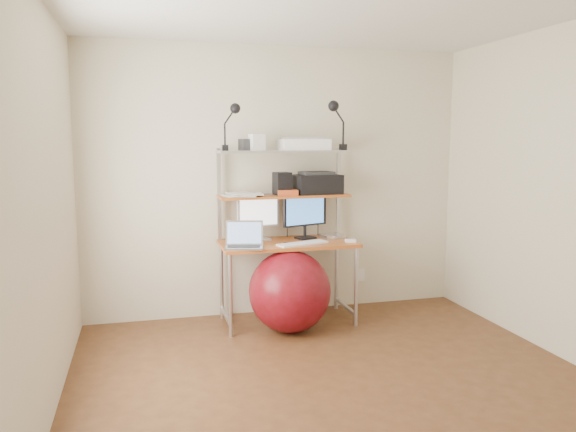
# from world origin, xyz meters

# --- Properties ---
(room) EXTENTS (3.60, 3.60, 3.60)m
(room) POSITION_xyz_m (0.00, 0.00, 1.25)
(room) COLOR brown
(room) RESTS_ON ground
(computer_desk) EXTENTS (1.20, 0.60, 1.57)m
(computer_desk) POSITION_xyz_m (0.00, 1.50, 0.96)
(computer_desk) COLOR #C45926
(computer_desk) RESTS_ON ground
(desktop) EXTENTS (1.20, 0.60, 0.00)m
(desktop) POSITION_xyz_m (0.00, 1.44, 0.74)
(desktop) COLOR #C45926
(desktop) RESTS_ON computer_desk
(mid_shelf) EXTENTS (1.18, 0.34, 0.00)m
(mid_shelf) POSITION_xyz_m (0.00, 1.57, 1.15)
(mid_shelf) COLOR #C45926
(mid_shelf) RESTS_ON computer_desk
(top_shelf) EXTENTS (1.18, 0.34, 0.00)m
(top_shelf) POSITION_xyz_m (0.00, 1.57, 1.55)
(top_shelf) COLOR silver
(top_shelf) RESTS_ON computer_desk
(floor) EXTENTS (3.60, 3.60, 0.00)m
(floor) POSITION_xyz_m (0.00, 0.00, 0.00)
(floor) COLOR brown
(floor) RESTS_ON ground
(wall_outlet) EXTENTS (0.08, 0.01, 0.12)m
(wall_outlet) POSITION_xyz_m (0.85, 1.79, 0.30)
(wall_outlet) COLOR white
(wall_outlet) RESTS_ON room
(monitor_silver) EXTENTS (0.41, 0.19, 0.46)m
(monitor_silver) POSITION_xyz_m (-0.23, 1.59, 0.98)
(monitor_silver) COLOR silver
(monitor_silver) RESTS_ON desktop
(monitor_black) EXTENTS (0.45, 0.19, 0.46)m
(monitor_black) POSITION_xyz_m (0.20, 1.57, 0.97)
(monitor_black) COLOR black
(monitor_black) RESTS_ON desktop
(laptop) EXTENTS (0.37, 0.32, 0.28)m
(laptop) POSITION_xyz_m (-0.42, 1.29, 0.79)
(laptop) COLOR #BAB9BE
(laptop) RESTS_ON desktop
(keyboard) EXTENTS (0.48, 0.27, 0.01)m
(keyboard) POSITION_xyz_m (0.10, 1.29, 0.75)
(keyboard) COLOR white
(keyboard) RESTS_ON desktop
(mouse) EXTENTS (0.10, 0.07, 0.03)m
(mouse) POSITION_xyz_m (0.54, 1.28, 0.75)
(mouse) COLOR white
(mouse) RESTS_ON desktop
(mac_mini) EXTENTS (0.21, 0.21, 0.04)m
(mac_mini) POSITION_xyz_m (0.45, 1.51, 0.76)
(mac_mini) COLOR #BAB9BE
(mac_mini) RESTS_ON desktop
(phone) EXTENTS (0.10, 0.13, 0.01)m
(phone) POSITION_xyz_m (-0.04, 1.31, 0.74)
(phone) COLOR black
(phone) RESTS_ON desktop
(printer) EXTENTS (0.45, 0.33, 0.20)m
(printer) POSITION_xyz_m (0.32, 1.60, 1.25)
(printer) COLOR black
(printer) RESTS_ON mid_shelf
(nas_cube) EXTENTS (0.16, 0.16, 0.20)m
(nas_cube) POSITION_xyz_m (-0.02, 1.56, 1.25)
(nas_cube) COLOR black
(nas_cube) RESTS_ON mid_shelf
(red_box) EXTENTS (0.19, 0.14, 0.05)m
(red_box) POSITION_xyz_m (0.01, 1.50, 1.18)
(red_box) COLOR #B8461D
(red_box) RESTS_ON mid_shelf
(scanner) EXTENTS (0.44, 0.29, 0.11)m
(scanner) POSITION_xyz_m (0.20, 1.60, 1.61)
(scanner) COLOR white
(scanner) RESTS_ON top_shelf
(box_white) EXTENTS (0.15, 0.13, 0.14)m
(box_white) POSITION_xyz_m (-0.25, 1.55, 1.62)
(box_white) COLOR white
(box_white) RESTS_ON top_shelf
(box_grey) EXTENTS (0.13, 0.13, 0.10)m
(box_grey) POSITION_xyz_m (-0.34, 1.58, 1.60)
(box_grey) COLOR #2F2F31
(box_grey) RESTS_ON top_shelf
(clip_lamp_left) EXTENTS (0.16, 0.09, 0.40)m
(clip_lamp_left) POSITION_xyz_m (-0.47, 1.48, 1.84)
(clip_lamp_left) COLOR black
(clip_lamp_left) RESTS_ON top_shelf
(clip_lamp_right) EXTENTS (0.18, 0.10, 0.44)m
(clip_lamp_right) POSITION_xyz_m (0.46, 1.50, 1.87)
(clip_lamp_right) COLOR black
(clip_lamp_right) RESTS_ON top_shelf
(exercise_ball) EXTENTS (0.71, 0.71, 0.71)m
(exercise_ball) POSITION_xyz_m (-0.04, 1.19, 0.35)
(exercise_ball) COLOR maroon
(exercise_ball) RESTS_ON floor
(paper_stack) EXTENTS (0.39, 0.40, 0.02)m
(paper_stack) POSITION_xyz_m (-0.38, 1.57, 1.16)
(paper_stack) COLOR white
(paper_stack) RESTS_ON mid_shelf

